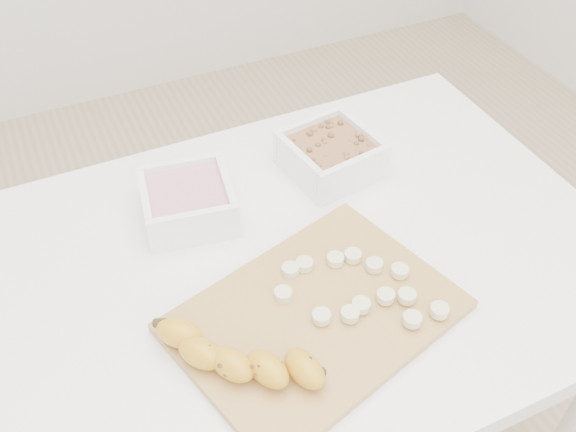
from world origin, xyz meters
name	(u,v)px	position (x,y,z in m)	size (l,w,h in m)	color
table	(296,296)	(0.00, 0.00, 0.65)	(1.00, 0.70, 0.75)	white
bowl_yogurt	(188,201)	(-0.12, 0.15, 0.78)	(0.16, 0.16, 0.07)	white
bowl_granola	(331,154)	(0.14, 0.16, 0.78)	(0.16, 0.16, 0.07)	white
cutting_board	(316,316)	(-0.03, -0.12, 0.76)	(0.38, 0.27, 0.01)	tan
banana	(242,357)	(-0.15, -0.15, 0.78)	(0.06, 0.23, 0.04)	#C5891A
banana_slices	(358,288)	(0.04, -0.11, 0.77)	(0.21, 0.18, 0.02)	beige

